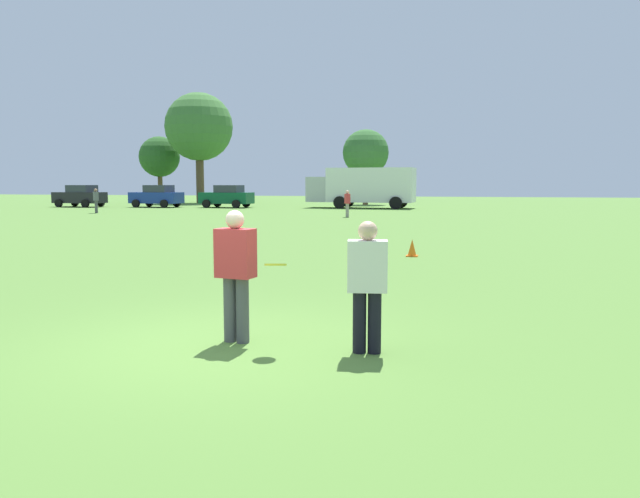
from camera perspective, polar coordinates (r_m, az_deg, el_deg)
ground_plane at (r=7.91m, az=-9.93°, el=-8.87°), size 164.02×164.02×0.00m
player_thrower at (r=7.85m, az=-7.88°, el=-1.81°), size 0.51×0.35×1.70m
player_defender at (r=7.31m, az=4.44°, el=-2.88°), size 0.50×0.34×1.60m
frisbee at (r=7.44m, az=-4.17°, el=-1.47°), size 0.27×0.27×0.07m
traffic_cone at (r=17.12m, az=8.60°, el=0.07°), size 0.32×0.32×0.48m
parked_car_near_left at (r=54.86m, az=-21.49°, el=4.64°), size 4.31×2.42×1.82m
parked_car_mid_left at (r=52.21m, az=-14.99°, el=4.80°), size 4.31×2.42×1.82m
parked_car_center at (r=50.27m, az=-8.68°, el=4.90°), size 4.31×2.42×1.82m
box_truck at (r=48.87m, az=4.06°, el=5.89°), size 8.64×3.36×3.18m
bystander_sideline_watcher at (r=36.19m, az=2.57°, el=4.41°), size 0.42×0.50×1.58m
bystander_far_jogger at (r=43.45m, az=-20.19°, el=4.38°), size 0.50×0.50×1.63m
tree_west_oak at (r=65.63m, az=-14.76°, el=8.31°), size 4.15×4.15×6.74m
tree_west_maple at (r=62.23m, az=-11.24°, el=11.08°), size 6.64×6.64×10.79m
tree_center_elm at (r=56.53m, az=4.29°, el=8.93°), size 4.22×4.22×6.85m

